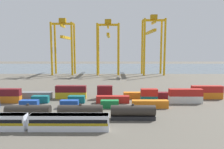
% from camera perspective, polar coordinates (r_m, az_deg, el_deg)
% --- Properties ---
extents(ground_plane, '(420.00, 420.00, 0.00)m').
position_cam_1_polar(ground_plane, '(114.13, -1.17, -3.09)').
color(ground_plane, '#5B564C').
extents(harbour_water, '(400.00, 110.00, 0.01)m').
position_cam_1_polar(harbour_water, '(222.89, -0.45, 1.85)').
color(harbour_water, slate).
rests_on(harbour_water, ground_plane).
extents(passenger_train, '(39.80, 3.14, 3.90)m').
position_cam_1_polar(passenger_train, '(57.89, -21.33, -11.47)').
color(passenger_train, silver).
rests_on(passenger_train, ground_plane).
extents(freight_tank_row, '(42.07, 2.99, 4.45)m').
position_cam_1_polar(freight_tank_row, '(62.24, -8.33, -9.78)').
color(freight_tank_row, '#232326').
rests_on(freight_tank_row, ground_plane).
extents(shipping_container_1, '(6.04, 2.44, 2.60)m').
position_cam_1_polar(shipping_container_1, '(78.46, -21.04, -7.27)').
color(shipping_container_1, '#1C4299').
rests_on(shipping_container_1, ground_plane).
extents(shipping_container_2, '(6.04, 2.44, 2.60)m').
position_cam_1_polar(shipping_container_2, '(74.65, -11.20, -7.65)').
color(shipping_container_2, '#1C4299').
rests_on(shipping_container_2, ground_plane).
extents(shipping_container_3, '(6.04, 2.44, 2.60)m').
position_cam_1_polar(shipping_container_3, '(73.19, -0.63, -7.81)').
color(shipping_container_3, '#197538').
rests_on(shipping_container_3, ground_plane).
extents(shipping_container_4, '(12.10, 2.44, 2.60)m').
position_cam_1_polar(shipping_container_4, '(74.22, 10.01, -7.71)').
color(shipping_container_4, orange).
rests_on(shipping_container_4, ground_plane).
extents(shipping_container_5, '(12.10, 2.44, 2.60)m').
position_cam_1_polar(shipping_container_5, '(89.18, -26.58, -5.86)').
color(shipping_container_5, orange).
rests_on(shipping_container_5, ground_plane).
extents(shipping_container_6, '(12.10, 2.44, 2.60)m').
position_cam_1_polar(shipping_container_6, '(88.67, -26.67, -4.22)').
color(shipping_container_6, maroon).
rests_on(shipping_container_6, shipping_container_5).
extents(shipping_container_7, '(6.04, 2.44, 2.60)m').
position_cam_1_polar(shipping_container_7, '(84.03, -18.40, -6.23)').
color(shipping_container_7, '#146066').
rests_on(shipping_container_7, ground_plane).
extents(shipping_container_8, '(6.04, 2.44, 2.60)m').
position_cam_1_polar(shipping_container_8, '(80.78, -9.36, -6.48)').
color(shipping_container_8, '#146066').
rests_on(shipping_container_8, ground_plane).
extents(shipping_container_9, '(12.10, 2.44, 2.60)m').
position_cam_1_polar(shipping_container_9, '(79.65, 0.20, -6.58)').
color(shipping_container_9, '#AD211C').
rests_on(shipping_container_9, ground_plane).
extents(shipping_container_10, '(6.04, 2.44, 2.60)m').
position_cam_1_polar(shipping_container_10, '(80.74, 9.76, -6.50)').
color(shipping_container_10, '#146066').
rests_on(shipping_container_10, ground_plane).
extents(shipping_container_11, '(6.04, 2.44, 2.60)m').
position_cam_1_polar(shipping_container_11, '(80.17, 9.80, -4.69)').
color(shipping_container_11, '#AD211C').
rests_on(shipping_container_11, shipping_container_10).
extents(shipping_container_12, '(12.10, 2.44, 2.60)m').
position_cam_1_polar(shipping_container_12, '(83.95, 18.82, -6.26)').
color(shipping_container_12, silver).
rests_on(shipping_container_12, ground_plane).
extents(shipping_container_13, '(12.10, 2.44, 2.60)m').
position_cam_1_polar(shipping_container_13, '(83.41, 18.90, -4.52)').
color(shipping_container_13, '#AD211C').
rests_on(shipping_container_13, shipping_container_12).
extents(shipping_container_14, '(12.10, 2.44, 2.60)m').
position_cam_1_polar(shipping_container_14, '(91.32, -19.15, -5.21)').
color(shipping_container_14, slate).
rests_on(shipping_container_14, ground_plane).
extents(shipping_container_15, '(12.10, 2.44, 2.60)m').
position_cam_1_polar(shipping_container_15, '(87.78, -10.78, -5.43)').
color(shipping_container_15, gold).
rests_on(shipping_container_15, ground_plane).
extents(shipping_container_16, '(12.10, 2.44, 2.60)m').
position_cam_1_polar(shipping_container_16, '(87.26, -10.82, -3.76)').
color(shipping_container_16, maroon).
rests_on(shipping_container_16, shipping_container_15).
extents(shipping_container_17, '(6.04, 2.44, 2.60)m').
position_cam_1_polar(shipping_container_17, '(86.22, -1.90, -5.53)').
color(shipping_container_17, maroon).
rests_on(shipping_container_17, ground_plane).
extents(shipping_container_18, '(6.04, 2.44, 2.60)m').
position_cam_1_polar(shipping_container_18, '(85.69, -1.91, -3.84)').
color(shipping_container_18, maroon).
rests_on(shipping_container_18, shipping_container_17).
extents(shipping_container_19, '(12.10, 2.44, 2.60)m').
position_cam_1_polar(shipping_container_19, '(86.76, 7.08, -5.50)').
color(shipping_container_19, orange).
rests_on(shipping_container_19, ground_plane).
extents(shipping_container_20, '(12.10, 2.44, 2.60)m').
position_cam_1_polar(shipping_container_20, '(89.36, 15.75, -5.35)').
color(shipping_container_20, maroon).
rests_on(shipping_container_20, ground_plane).
extents(shipping_container_21, '(12.10, 2.44, 2.60)m').
position_cam_1_polar(shipping_container_21, '(93.84, 23.75, -5.10)').
color(shipping_container_21, orange).
rests_on(shipping_container_21, ground_plane).
extents(shipping_container_22, '(12.10, 2.44, 2.60)m').
position_cam_1_polar(shipping_container_22, '(93.36, 23.82, -3.54)').
color(shipping_container_22, '#AD211C').
rests_on(shipping_container_22, shipping_container_21).
extents(gantry_crane_west, '(16.60, 34.52, 41.97)m').
position_cam_1_polar(gantry_crane_west, '(170.44, -12.61, 8.57)').
color(gantry_crane_west, gold).
rests_on(gantry_crane_west, ground_plane).
extents(gantry_crane_central, '(17.11, 39.46, 41.20)m').
position_cam_1_polar(gantry_crane_central, '(167.20, -1.01, 8.87)').
color(gantry_crane_central, gold).
rests_on(gantry_crane_central, ground_plane).
extents(gantry_crane_east, '(16.42, 42.03, 44.48)m').
position_cam_1_polar(gantry_crane_east, '(170.06, 10.64, 9.41)').
color(gantry_crane_east, gold).
rests_on(gantry_crane_east, ground_plane).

